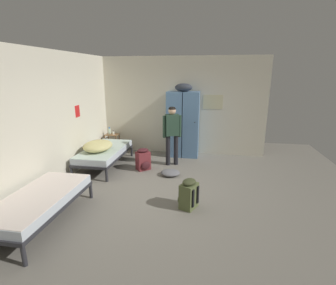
{
  "coord_description": "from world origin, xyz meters",
  "views": [
    {
      "loc": [
        0.86,
        -4.79,
        2.37
      ],
      "look_at": [
        0.0,
        0.26,
        0.95
      ],
      "focal_mm": 27.28,
      "sensor_mm": 36.0,
      "label": 1
    }
  ],
  "objects_px": {
    "bed_left_rear": "(105,152)",
    "bedding_heap": "(98,146)",
    "backpack_olive": "(188,194)",
    "person_traveler": "(172,130)",
    "lotion_bottle": "(114,133)",
    "bed_left_front": "(39,201)",
    "locker_bank": "(183,123)",
    "clothes_pile_grey": "(170,173)",
    "shelf_unit": "(112,141)",
    "water_bottle": "(109,131)",
    "backpack_maroon": "(143,160)"
  },
  "relations": [
    {
      "from": "lotion_bottle",
      "to": "bed_left_rear",
      "type": "bearing_deg",
      "value": -80.79
    },
    {
      "from": "locker_bank",
      "to": "bed_left_front",
      "type": "relative_size",
      "value": 1.09
    },
    {
      "from": "backpack_maroon",
      "to": "backpack_olive",
      "type": "bearing_deg",
      "value": -52.51
    },
    {
      "from": "bed_left_front",
      "to": "water_bottle",
      "type": "bearing_deg",
      "value": 94.99
    },
    {
      "from": "bedding_heap",
      "to": "water_bottle",
      "type": "height_order",
      "value": "water_bottle"
    },
    {
      "from": "bed_left_rear",
      "to": "bedding_heap",
      "type": "bearing_deg",
      "value": -107.01
    },
    {
      "from": "backpack_olive",
      "to": "backpack_maroon",
      "type": "xyz_separation_m",
      "value": [
        -1.28,
        1.67,
        0.0
      ]
    },
    {
      "from": "bed_left_front",
      "to": "locker_bank",
      "type": "bearing_deg",
      "value": 63.94
    },
    {
      "from": "bed_left_front",
      "to": "clothes_pile_grey",
      "type": "height_order",
      "value": "bed_left_front"
    },
    {
      "from": "locker_bank",
      "to": "clothes_pile_grey",
      "type": "distance_m",
      "value": 1.8
    },
    {
      "from": "shelf_unit",
      "to": "water_bottle",
      "type": "xyz_separation_m",
      "value": [
        -0.08,
        0.02,
        0.32
      ]
    },
    {
      "from": "person_traveler",
      "to": "backpack_maroon",
      "type": "height_order",
      "value": "person_traveler"
    },
    {
      "from": "lotion_bottle",
      "to": "clothes_pile_grey",
      "type": "bearing_deg",
      "value": -36.29
    },
    {
      "from": "bed_left_front",
      "to": "person_traveler",
      "type": "distance_m",
      "value": 3.5
    },
    {
      "from": "bedding_heap",
      "to": "backpack_maroon",
      "type": "xyz_separation_m",
      "value": [
        1.1,
        0.16,
        -0.35
      ]
    },
    {
      "from": "bed_left_rear",
      "to": "person_traveler",
      "type": "xyz_separation_m",
      "value": [
        1.69,
        0.41,
        0.54
      ]
    },
    {
      "from": "bed_left_rear",
      "to": "lotion_bottle",
      "type": "distance_m",
      "value": 1.15
    },
    {
      "from": "shelf_unit",
      "to": "backpack_maroon",
      "type": "bearing_deg",
      "value": -43.31
    },
    {
      "from": "lotion_bottle",
      "to": "bedding_heap",
      "type": "bearing_deg",
      "value": -85.15
    },
    {
      "from": "clothes_pile_grey",
      "to": "bed_left_rear",
      "type": "bearing_deg",
      "value": 169.8
    },
    {
      "from": "bed_left_rear",
      "to": "lotion_bottle",
      "type": "xyz_separation_m",
      "value": [
        -0.18,
        1.11,
        0.25
      ]
    },
    {
      "from": "water_bottle",
      "to": "backpack_maroon",
      "type": "height_order",
      "value": "water_bottle"
    },
    {
      "from": "person_traveler",
      "to": "backpack_maroon",
      "type": "bearing_deg",
      "value": -143.92
    },
    {
      "from": "person_traveler",
      "to": "backpack_olive",
      "type": "xyz_separation_m",
      "value": [
        0.63,
        -2.14,
        -0.67
      ]
    },
    {
      "from": "person_traveler",
      "to": "backpack_maroon",
      "type": "relative_size",
      "value": 2.79
    },
    {
      "from": "bedding_heap",
      "to": "clothes_pile_grey",
      "type": "bearing_deg",
      "value": -3.05
    },
    {
      "from": "bed_left_rear",
      "to": "bedding_heap",
      "type": "distance_m",
      "value": 0.33
    },
    {
      "from": "backpack_olive",
      "to": "clothes_pile_grey",
      "type": "xyz_separation_m",
      "value": [
        -0.55,
        1.42,
        -0.2
      ]
    },
    {
      "from": "backpack_olive",
      "to": "bed_left_rear",
      "type": "bearing_deg",
      "value": 143.22
    },
    {
      "from": "bed_left_rear",
      "to": "person_traveler",
      "type": "relative_size",
      "value": 1.24
    },
    {
      "from": "bedding_heap",
      "to": "backpack_olive",
      "type": "xyz_separation_m",
      "value": [
        2.39,
        -1.51,
        -0.35
      ]
    },
    {
      "from": "backpack_olive",
      "to": "backpack_maroon",
      "type": "relative_size",
      "value": 1.0
    },
    {
      "from": "bed_left_front",
      "to": "lotion_bottle",
      "type": "relative_size",
      "value": 14.79
    },
    {
      "from": "locker_bank",
      "to": "bed_left_front",
      "type": "height_order",
      "value": "locker_bank"
    },
    {
      "from": "person_traveler",
      "to": "backpack_maroon",
      "type": "distance_m",
      "value": 1.05
    },
    {
      "from": "bed_left_front",
      "to": "person_traveler",
      "type": "relative_size",
      "value": 1.24
    },
    {
      "from": "bedding_heap",
      "to": "water_bottle",
      "type": "relative_size",
      "value": 4.03
    },
    {
      "from": "shelf_unit",
      "to": "clothes_pile_grey",
      "type": "bearing_deg",
      "value": -36.08
    },
    {
      "from": "bed_left_front",
      "to": "clothes_pile_grey",
      "type": "relative_size",
      "value": 4.22
    },
    {
      "from": "bedding_heap",
      "to": "person_traveler",
      "type": "bearing_deg",
      "value": 19.77
    },
    {
      "from": "water_bottle",
      "to": "clothes_pile_grey",
      "type": "distance_m",
      "value": 2.64
    },
    {
      "from": "bed_left_rear",
      "to": "backpack_olive",
      "type": "height_order",
      "value": "backpack_olive"
    },
    {
      "from": "shelf_unit",
      "to": "backpack_maroon",
      "type": "distance_m",
      "value": 1.77
    },
    {
      "from": "locker_bank",
      "to": "water_bottle",
      "type": "bearing_deg",
      "value": -178.4
    },
    {
      "from": "shelf_unit",
      "to": "lotion_bottle",
      "type": "distance_m",
      "value": 0.29
    },
    {
      "from": "bed_left_front",
      "to": "bed_left_rear",
      "type": "distance_m",
      "value": 2.61
    },
    {
      "from": "shelf_unit",
      "to": "locker_bank",
      "type": "bearing_deg",
      "value": 2.2
    },
    {
      "from": "water_bottle",
      "to": "lotion_bottle",
      "type": "relative_size",
      "value": 1.62
    },
    {
      "from": "locker_bank",
      "to": "shelf_unit",
      "type": "relative_size",
      "value": 3.63
    },
    {
      "from": "shelf_unit",
      "to": "person_traveler",
      "type": "bearing_deg",
      "value": -20.86
    }
  ]
}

